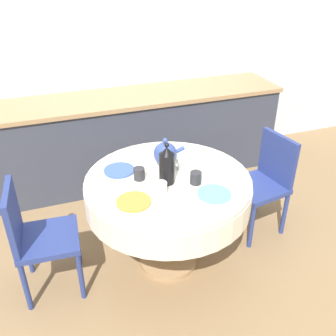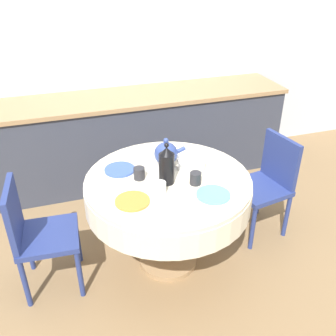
% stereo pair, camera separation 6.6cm
% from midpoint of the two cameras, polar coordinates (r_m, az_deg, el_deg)
% --- Properties ---
extents(ground_plane, '(12.00, 12.00, 0.00)m').
position_cam_midpoint_polar(ground_plane, '(3.01, 0.65, -13.96)').
color(ground_plane, '#8E704C').
extents(wall_back, '(7.00, 0.05, 2.60)m').
position_cam_midpoint_polar(wall_back, '(3.89, -7.63, 18.06)').
color(wall_back, silver).
rests_on(wall_back, ground_plane).
extents(kitchen_counter, '(3.24, 0.64, 0.89)m').
position_cam_midpoint_polar(kitchen_counter, '(3.85, -5.80, 4.60)').
color(kitchen_counter, '#383D4C').
rests_on(kitchen_counter, ground_plane).
extents(dining_table, '(1.15, 1.15, 0.76)m').
position_cam_midpoint_polar(dining_table, '(2.61, 0.73, -3.99)').
color(dining_table, tan).
rests_on(dining_table, ground_plane).
extents(chair_left, '(0.46, 0.46, 0.85)m').
position_cam_midpoint_polar(chair_left, '(3.16, 15.43, -1.89)').
color(chair_left, navy).
rests_on(chair_left, ground_plane).
extents(chair_right, '(0.43, 0.43, 0.85)m').
position_cam_midpoint_polar(chair_right, '(2.67, -18.82, -9.19)').
color(chair_right, navy).
rests_on(chair_right, ground_plane).
extents(plate_near_left, '(0.22, 0.22, 0.01)m').
position_cam_midpoint_polar(plate_near_left, '(2.31, -4.63, -5.06)').
color(plate_near_left, orange).
rests_on(plate_near_left, dining_table).
extents(cup_near_left, '(0.08, 0.08, 0.08)m').
position_cam_midpoint_polar(cup_near_left, '(2.36, -0.41, -3.09)').
color(cup_near_left, white).
rests_on(cup_near_left, dining_table).
extents(plate_near_right, '(0.22, 0.22, 0.01)m').
position_cam_midpoint_polar(plate_near_right, '(2.38, 7.72, -4.07)').
color(plate_near_right, '#60BCB7').
rests_on(plate_near_right, dining_table).
extents(cup_near_right, '(0.08, 0.08, 0.08)m').
position_cam_midpoint_polar(cup_near_right, '(2.47, 4.98, -1.58)').
color(cup_near_right, '#28282D').
rests_on(cup_near_right, dining_table).
extents(plate_far_left, '(0.22, 0.22, 0.01)m').
position_cam_midpoint_polar(plate_far_left, '(2.65, -6.65, -0.23)').
color(plate_far_left, '#3856AD').
rests_on(plate_far_left, dining_table).
extents(cup_far_left, '(0.08, 0.08, 0.08)m').
position_cam_midpoint_polar(cup_far_left, '(2.52, -3.66, -0.82)').
color(cup_far_left, '#28282D').
rests_on(cup_far_left, dining_table).
extents(plate_far_right, '(0.22, 0.22, 0.01)m').
position_cam_midpoint_polar(plate_far_right, '(2.83, 3.28, 2.07)').
color(plate_far_right, white).
rests_on(plate_far_right, dining_table).
extents(cup_far_right, '(0.08, 0.08, 0.08)m').
position_cam_midpoint_polar(cup_far_right, '(2.69, 0.93, 1.36)').
color(cup_far_right, white).
rests_on(cup_far_right, dining_table).
extents(coffee_carafe, '(0.10, 0.10, 0.29)m').
position_cam_midpoint_polar(coffee_carafe, '(2.43, 0.56, 0.36)').
color(coffee_carafe, black).
rests_on(coffee_carafe, dining_table).
extents(teapot, '(0.23, 0.17, 0.22)m').
position_cam_midpoint_polar(teapot, '(2.65, 0.44, 2.18)').
color(teapot, '#33478E').
rests_on(teapot, dining_table).
extents(fruit_bowl, '(0.19, 0.19, 0.06)m').
position_cam_midpoint_polar(fruit_bowl, '(2.65, 4.38, 0.51)').
color(fruit_bowl, silver).
rests_on(fruit_bowl, dining_table).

